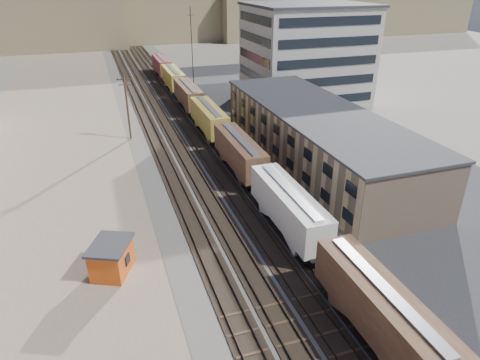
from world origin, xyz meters
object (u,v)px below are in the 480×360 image
object	(u,v)px
parked_car_blue	(321,105)
freight_train	(223,133)
utility_pole_north	(127,106)
maintenance_shed	(112,258)

from	to	relation	value
parked_car_blue	freight_train	bearing A→B (deg)	162.31
utility_pole_north	parked_car_blue	world-z (taller)	utility_pole_north
utility_pole_north	maintenance_shed	xyz separation A→B (m)	(-4.88, -33.60, -3.79)
utility_pole_north	parked_car_blue	xyz separation A→B (m)	(36.23, 5.00, -4.49)
utility_pole_north	maintenance_shed	world-z (taller)	utility_pole_north
freight_train	maintenance_shed	size ratio (longest dim) A/B	24.09
maintenance_shed	parked_car_blue	distance (m)	56.39
freight_train	parked_car_blue	bearing A→B (deg)	31.36
freight_train	parked_car_blue	distance (m)	28.09
utility_pole_north	maintenance_shed	size ratio (longest dim) A/B	2.01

